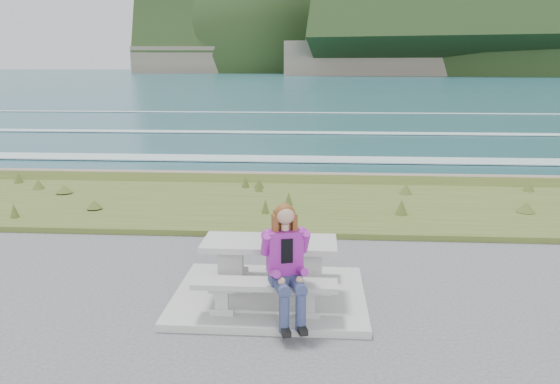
{
  "coord_description": "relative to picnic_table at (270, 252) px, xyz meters",
  "views": [
    {
      "loc": [
        0.63,
        -6.97,
        3.14
      ],
      "look_at": [
        0.06,
        1.2,
        1.25
      ],
      "focal_mm": 35.0,
      "sensor_mm": 36.0,
      "label": 1
    }
  ],
  "objects": [
    {
      "name": "concrete_slab",
      "position": [
        -0.0,
        0.0,
        -0.63
      ],
      "size": [
        2.6,
        2.1,
        0.1
      ],
      "primitive_type": "cube",
      "color": "gray",
      "rests_on": "ground"
    },
    {
      "name": "picnic_table",
      "position": [
        0.0,
        0.0,
        0.0
      ],
      "size": [
        1.8,
        0.75,
        0.75
      ],
      "color": "gray",
      "rests_on": "concrete_slab"
    },
    {
      "name": "bench_landward",
      "position": [
        0.0,
        -0.7,
        -0.23
      ],
      "size": [
        1.8,
        0.35,
        0.45
      ],
      "color": "gray",
      "rests_on": "concrete_slab"
    },
    {
      "name": "bench_seaward",
      "position": [
        0.0,
        0.7,
        -0.23
      ],
      "size": [
        1.8,
        0.35,
        0.45
      ],
      "color": "gray",
      "rests_on": "concrete_slab"
    },
    {
      "name": "grass_verge",
      "position": [
        -0.0,
        5.0,
        -0.68
      ],
      "size": [
        160.0,
        4.5,
        0.22
      ],
      "primitive_type": "cube",
      "color": "#3E501E",
      "rests_on": "ground"
    },
    {
      "name": "shore_drop",
      "position": [
        -0.0,
        7.9,
        -0.68
      ],
      "size": [
        160.0,
        0.8,
        2.2
      ],
      "primitive_type": "cube",
      "color": "#675E4D",
      "rests_on": "ground"
    },
    {
      "name": "ocean",
      "position": [
        -0.0,
        25.09,
        -2.42
      ],
      "size": [
        1600.0,
        1600.0,
        0.09
      ],
      "color": "#20505D",
      "rests_on": "ground"
    },
    {
      "name": "seated_woman",
      "position": [
        0.29,
        -0.83,
        -0.05
      ],
      "size": [
        0.58,
        0.8,
        1.44
      ],
      "rotation": [
        0.0,
        0.0,
        0.28
      ],
      "color": "navy",
      "rests_on": "concrete_slab"
    }
  ]
}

